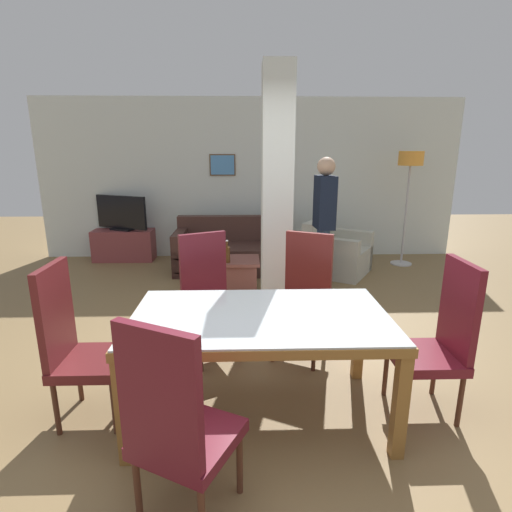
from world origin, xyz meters
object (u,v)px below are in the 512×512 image
at_px(dining_chair_head_right, 440,337).
at_px(bottle, 227,254).
at_px(standing_person, 324,215).
at_px(sofa, 231,252).
at_px(coffee_table, 230,275).
at_px(tv_stand, 124,245).
at_px(tv_screen, 121,213).
at_px(dining_chair_far_right, 304,294).
at_px(dining_chair_near_left, 176,423).
at_px(floor_lamp, 410,169).
at_px(armchair, 335,255).
at_px(dining_chair_far_left, 208,294).
at_px(dining_table, 260,334).
at_px(dining_chair_head_left, 76,342).

bearing_deg(dining_chair_head_right, bottle, 33.55).
distance_m(dining_chair_head_right, standing_person, 2.67).
xyz_separation_m(sofa, bottle, (-0.01, -1.19, 0.28)).
relative_size(coffee_table, tv_stand, 0.77).
bearing_deg(tv_screen, bottle, 159.46).
distance_m(dining_chair_head_right, dining_chair_far_right, 1.22).
height_order(dining_chair_far_right, bottle, dining_chair_far_right).
bearing_deg(dining_chair_near_left, dining_chair_far_right, 90.42).
height_order(coffee_table, standing_person, standing_person).
relative_size(tv_stand, floor_lamp, 0.55).
relative_size(tv_stand, standing_person, 0.57).
bearing_deg(dining_chair_far_right, armchair, -82.90).
xyz_separation_m(sofa, floor_lamp, (2.83, 0.24, 1.27)).
bearing_deg(coffee_table, dining_chair_far_left, -94.75).
bearing_deg(bottle, standing_person, 9.78).
bearing_deg(dining_chair_far_right, sofa, -48.38).
relative_size(dining_table, bottle, 6.09).
bearing_deg(bottle, dining_chair_near_left, -91.99).
bearing_deg(dining_chair_head_right, dining_table, 90.00).
height_order(dining_chair_head_right, armchair, dining_chair_head_right).
xyz_separation_m(coffee_table, tv_stand, (-1.87, 1.68, 0.03)).
distance_m(sofa, tv_stand, 1.96).
bearing_deg(dining_chair_near_left, dining_chair_far_left, 116.83).
bearing_deg(standing_person, dining_chair_head_left, 136.76).
distance_m(coffee_table, bottle, 0.37).
bearing_deg(coffee_table, bottle, -99.32).
height_order(dining_chair_head_left, dining_chair_near_left, same).
relative_size(armchair, tv_stand, 1.19).
bearing_deg(dining_chair_far_left, standing_person, -154.59).
height_order(dining_chair_far_right, standing_person, standing_person).
bearing_deg(dining_chair_head_right, tv_stand, 39.13).
height_order(dining_chair_near_left, bottle, dining_chair_near_left).
height_order(tv_screen, floor_lamp, floor_lamp).
height_order(sofa, floor_lamp, floor_lamp).
relative_size(coffee_table, bottle, 2.71).
xyz_separation_m(dining_chair_head_left, floor_lamp, (3.78, 3.83, 0.98)).
xyz_separation_m(dining_chair_near_left, floor_lamp, (2.95, 4.69, 0.98)).
height_order(tv_stand, standing_person, standing_person).
bearing_deg(dining_chair_far_left, armchair, -150.55).
distance_m(dining_table, dining_chair_head_right, 1.26).
xyz_separation_m(dining_chair_head_left, armchair, (2.56, 3.39, -0.30)).
xyz_separation_m(dining_chair_head_right, dining_chair_far_right, (-0.82, 0.89, 0.00)).
height_order(dining_chair_far_left, dining_chair_head_right, same).
bearing_deg(dining_chair_far_right, bottle, -36.98).
xyz_separation_m(coffee_table, floor_lamp, (2.82, 1.28, 1.32)).
height_order(dining_chair_near_left, standing_person, standing_person).
bearing_deg(sofa, tv_stand, -18.80).
distance_m(tv_stand, standing_person, 3.58).
bearing_deg(dining_chair_head_left, dining_chair_near_left, 43.62).
bearing_deg(dining_chair_far_left, dining_chair_head_right, 126.19).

